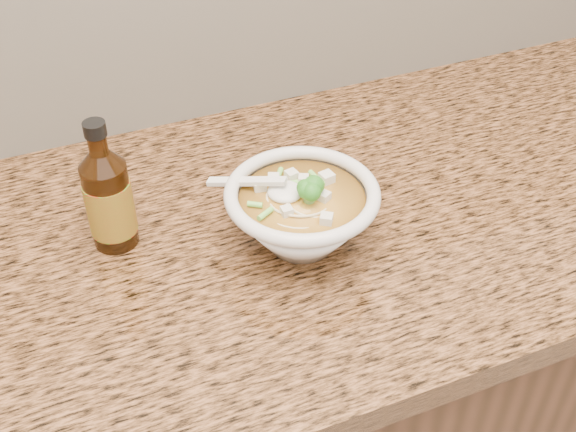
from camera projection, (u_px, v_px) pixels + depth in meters
name	position (u px, v px, depth m)	size (l,w,h in m)	color
cabinet	(232.00, 431.00, 1.30)	(4.00, 0.65, 0.86)	#351F10
counter_slab	(216.00, 246.00, 1.01)	(4.00, 0.68, 0.04)	brown
soup_bowl	(302.00, 215.00, 0.96)	(0.21, 0.21, 0.11)	white
hot_sauce_bottle	(109.00, 200.00, 0.95)	(0.07, 0.07, 0.19)	#3B1D08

